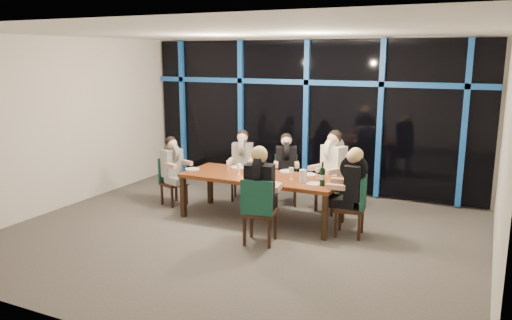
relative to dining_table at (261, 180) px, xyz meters
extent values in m
plane|color=#5B5550|center=(0.00, -0.80, -0.68)|extent=(7.00, 7.00, 0.00)
cube|color=silver|center=(0.00, 2.20, 0.82)|extent=(7.00, 0.04, 3.00)
cube|color=silver|center=(0.00, -3.80, 0.82)|extent=(7.00, 0.04, 3.00)
cube|color=silver|center=(-3.50, -0.80, 0.82)|extent=(0.04, 6.00, 3.00)
cube|color=silver|center=(3.50, -0.80, 0.82)|extent=(0.04, 6.00, 3.00)
cube|color=white|center=(0.00, -0.80, 2.32)|extent=(7.00, 6.00, 0.04)
cube|color=black|center=(0.00, 2.14, 0.82)|extent=(6.86, 0.04, 2.94)
cube|color=#154EAA|center=(-2.90, 2.09, 0.82)|extent=(0.10, 0.10, 2.94)
cube|color=#154EAA|center=(-1.45, 2.09, 0.82)|extent=(0.10, 0.10, 2.94)
cube|color=#154EAA|center=(0.00, 2.09, 0.82)|extent=(0.10, 0.10, 2.94)
cube|color=#154EAA|center=(1.45, 2.09, 0.82)|extent=(0.10, 0.10, 2.94)
cube|color=#154EAA|center=(2.90, 2.09, 0.82)|extent=(0.10, 0.10, 2.94)
cube|color=#154EAA|center=(0.00, 2.09, 1.48)|extent=(6.86, 0.10, 0.10)
cube|color=#FF2D14|center=(1.10, 2.45, 1.47)|extent=(0.60, 0.05, 0.35)
cube|color=brown|center=(0.00, 0.00, 0.04)|extent=(2.60, 1.00, 0.06)
cube|color=black|center=(-1.24, -0.44, -0.34)|extent=(0.08, 0.08, 0.69)
cube|color=black|center=(1.24, -0.44, -0.34)|extent=(0.08, 0.08, 0.69)
cube|color=black|center=(-1.24, 0.44, -0.34)|extent=(0.08, 0.08, 0.69)
cube|color=black|center=(1.24, 0.44, -0.34)|extent=(0.08, 0.08, 0.69)
cube|color=black|center=(-0.80, 0.89, -0.26)|extent=(0.53, 0.53, 0.06)
cube|color=#184E3C|center=(-0.86, 1.07, -0.01)|extent=(0.41, 0.18, 0.47)
cube|color=black|center=(-0.91, 0.68, -0.49)|extent=(0.05, 0.05, 0.39)
cube|color=black|center=(-0.59, 0.79, -0.49)|extent=(0.05, 0.05, 0.39)
cube|color=black|center=(-1.02, 0.99, -0.49)|extent=(0.05, 0.05, 0.39)
cube|color=black|center=(-0.70, 1.10, -0.49)|extent=(0.05, 0.05, 0.39)
cube|color=black|center=(0.04, 0.97, -0.27)|extent=(0.54, 0.54, 0.06)
cube|color=#184E3C|center=(-0.03, 1.14, -0.02)|extent=(0.40, 0.21, 0.46)
cube|color=black|center=(-0.04, 0.75, -0.49)|extent=(0.05, 0.05, 0.39)
cube|color=black|center=(0.26, 0.88, -0.49)|extent=(0.05, 0.05, 0.39)
cube|color=black|center=(-0.18, 1.06, -0.49)|extent=(0.05, 0.05, 0.39)
cube|color=black|center=(0.13, 1.19, -0.49)|extent=(0.05, 0.05, 0.39)
cube|color=black|center=(0.92, 0.89, -0.23)|extent=(0.60, 0.60, 0.06)
cube|color=#184E3C|center=(1.00, 1.08, 0.04)|extent=(0.43, 0.24, 0.50)
cube|color=black|center=(0.68, 0.81, -0.47)|extent=(0.05, 0.05, 0.42)
cube|color=black|center=(1.01, 0.65, -0.47)|extent=(0.05, 0.05, 0.42)
cube|color=black|center=(0.83, 1.14, -0.47)|extent=(0.05, 0.05, 0.42)
cube|color=black|center=(1.16, 0.98, -0.47)|extent=(0.05, 0.05, 0.42)
cube|color=black|center=(-1.79, 0.08, -0.28)|extent=(0.51, 0.51, 0.05)
cube|color=#184E3C|center=(-1.96, 0.14, -0.05)|extent=(0.17, 0.39, 0.44)
cube|color=black|center=(-1.69, -0.12, -0.50)|extent=(0.05, 0.05, 0.37)
cube|color=black|center=(-1.59, 0.18, -0.50)|extent=(0.05, 0.05, 0.37)
cube|color=black|center=(-1.99, -0.02, -0.50)|extent=(0.05, 0.05, 0.37)
cube|color=black|center=(-1.89, 0.28, -0.50)|extent=(0.05, 0.05, 0.37)
cube|color=black|center=(1.51, -0.10, -0.25)|extent=(0.47, 0.47, 0.06)
cube|color=#184E3C|center=(1.70, -0.08, 0.01)|extent=(0.09, 0.43, 0.48)
cube|color=black|center=(1.33, 0.06, -0.48)|extent=(0.04, 0.04, 0.40)
cube|color=black|center=(1.36, -0.29, -0.48)|extent=(0.04, 0.04, 0.40)
cube|color=black|center=(1.67, 0.09, -0.48)|extent=(0.04, 0.04, 0.40)
cube|color=black|center=(1.70, -0.25, -0.48)|extent=(0.04, 0.04, 0.40)
cube|color=black|center=(0.43, -0.95, -0.23)|extent=(0.53, 0.53, 0.06)
cube|color=#184E3C|center=(0.46, -1.15, 0.05)|extent=(0.46, 0.13, 0.51)
cube|color=black|center=(0.57, -0.74, -0.47)|extent=(0.05, 0.05, 0.43)
cube|color=black|center=(0.21, -0.80, -0.47)|extent=(0.05, 0.05, 0.43)
cube|color=black|center=(0.64, -1.10, -0.47)|extent=(0.05, 0.05, 0.43)
cube|color=black|center=(0.28, -1.16, -0.47)|extent=(0.05, 0.05, 0.43)
cube|color=black|center=(-0.77, 0.78, -0.17)|extent=(0.44, 0.48, 0.13)
cube|color=black|center=(-0.82, 0.93, 0.14)|extent=(0.42, 0.33, 0.52)
cylinder|color=black|center=(-0.82, 0.93, 0.34)|extent=(0.21, 0.40, 0.39)
sphere|color=tan|center=(-0.81, 0.91, 0.51)|extent=(0.20, 0.20, 0.20)
sphere|color=black|center=(-0.82, 0.94, 0.54)|extent=(0.21, 0.21, 0.21)
cube|color=tan|center=(-0.92, 0.65, 0.11)|extent=(0.16, 0.29, 0.07)
cube|color=tan|center=(-0.57, 0.77, 0.11)|extent=(0.16, 0.29, 0.07)
cube|color=black|center=(0.09, 0.87, -0.18)|extent=(0.46, 0.49, 0.13)
cube|color=black|center=(0.03, 1.00, 0.13)|extent=(0.43, 0.35, 0.51)
cylinder|color=black|center=(0.03, 1.00, 0.33)|extent=(0.24, 0.39, 0.39)
sphere|color=tan|center=(0.04, 0.99, 0.50)|extent=(0.19, 0.19, 0.19)
sphere|color=black|center=(0.02, 1.02, 0.52)|extent=(0.21, 0.21, 0.21)
cube|color=tan|center=(-0.05, 0.73, 0.10)|extent=(0.18, 0.28, 0.07)
cube|color=tan|center=(0.28, 0.87, 0.10)|extent=(0.18, 0.28, 0.07)
cube|color=white|center=(0.87, 0.78, -0.13)|extent=(0.51, 0.54, 0.14)
cube|color=white|center=(0.94, 0.93, 0.21)|extent=(0.47, 0.39, 0.56)
cylinder|color=white|center=(0.94, 0.93, 0.43)|extent=(0.27, 0.43, 0.42)
sphere|color=tan|center=(0.93, 0.91, 0.61)|extent=(0.21, 0.21, 0.21)
sphere|color=black|center=(0.94, 0.95, 0.64)|extent=(0.23, 0.23, 0.23)
cube|color=tan|center=(0.65, 0.80, 0.11)|extent=(0.20, 0.31, 0.08)
cube|color=tan|center=(1.02, 0.63, 0.11)|extent=(0.20, 0.31, 0.08)
cube|color=black|center=(-1.69, 0.05, -0.20)|extent=(0.46, 0.42, 0.12)
cube|color=black|center=(-1.82, 0.09, 0.09)|extent=(0.32, 0.40, 0.49)
cylinder|color=black|center=(-1.82, 0.09, 0.29)|extent=(0.38, 0.21, 0.37)
sphere|color=tan|center=(-1.81, 0.09, 0.45)|extent=(0.19, 0.19, 0.19)
sphere|color=black|center=(-1.84, 0.10, 0.47)|extent=(0.20, 0.20, 0.20)
cube|color=tan|center=(-1.68, -0.14, 0.10)|extent=(0.27, 0.15, 0.07)
cube|color=tan|center=(-1.57, 0.19, 0.10)|extent=(0.27, 0.15, 0.07)
cube|color=black|center=(1.40, -0.11, -0.16)|extent=(0.43, 0.38, 0.13)
cube|color=black|center=(1.55, -0.09, 0.16)|extent=(0.27, 0.40, 0.53)
cylinder|color=black|center=(1.55, -0.09, 0.37)|extent=(0.41, 0.14, 0.40)
sphere|color=tan|center=(1.53, -0.10, 0.54)|extent=(0.20, 0.20, 0.20)
sphere|color=tan|center=(1.57, -0.09, 0.57)|extent=(0.22, 0.22, 0.22)
cube|color=tan|center=(1.30, 0.07, 0.11)|extent=(0.29, 0.11, 0.08)
cube|color=tan|center=(1.34, -0.31, 0.11)|extent=(0.29, 0.11, 0.08)
cube|color=black|center=(0.40, -0.83, -0.12)|extent=(0.44, 0.48, 0.14)
cube|color=black|center=(0.43, -0.99, 0.21)|extent=(0.44, 0.31, 0.57)
cylinder|color=black|center=(0.43, -0.99, 0.43)|extent=(0.18, 0.44, 0.43)
sphere|color=tan|center=(0.43, -0.97, 0.62)|extent=(0.21, 0.21, 0.21)
sphere|color=tan|center=(0.44, -1.01, 0.65)|extent=(0.23, 0.23, 0.23)
cube|color=tan|center=(0.59, -0.71, 0.11)|extent=(0.13, 0.31, 0.08)
cube|color=tan|center=(0.19, -0.79, 0.11)|extent=(0.13, 0.31, 0.08)
cylinder|color=white|center=(-0.62, 0.36, 0.08)|extent=(0.24, 0.24, 0.01)
cylinder|color=white|center=(0.27, 0.46, 0.08)|extent=(0.24, 0.24, 0.01)
cylinder|color=white|center=(0.68, 0.39, 0.08)|extent=(0.24, 0.24, 0.01)
cylinder|color=white|center=(-1.26, -0.11, 0.08)|extent=(0.24, 0.24, 0.01)
cylinder|color=white|center=(0.96, -0.15, 0.08)|extent=(0.24, 0.24, 0.01)
cylinder|color=white|center=(0.33, -0.40, 0.08)|extent=(0.24, 0.24, 0.01)
cylinder|color=black|center=(1.09, -0.17, 0.20)|extent=(0.08, 0.08, 0.26)
cylinder|color=black|center=(1.09, -0.17, 0.38)|extent=(0.03, 0.03, 0.10)
cylinder|color=silver|center=(1.09, -0.17, 0.20)|extent=(0.08, 0.08, 0.07)
cylinder|color=silver|center=(0.76, -0.12, 0.17)|extent=(0.11, 0.11, 0.20)
cylinder|color=silver|center=(0.82, -0.12, 0.19)|extent=(0.02, 0.02, 0.14)
cylinder|color=#FEAC4C|center=(-0.15, -0.25, 0.08)|extent=(0.05, 0.05, 0.03)
cylinder|color=white|center=(-0.36, -0.09, 0.07)|extent=(0.07, 0.07, 0.01)
cylinder|color=white|center=(-0.36, -0.09, 0.13)|extent=(0.01, 0.01, 0.11)
cylinder|color=white|center=(-0.36, -0.09, 0.22)|extent=(0.07, 0.07, 0.07)
cylinder|color=silver|center=(0.13, 0.07, 0.07)|extent=(0.06, 0.06, 0.01)
cylinder|color=silver|center=(0.13, 0.07, 0.12)|extent=(0.01, 0.01, 0.10)
cylinder|color=silver|center=(0.13, 0.07, 0.21)|extent=(0.07, 0.07, 0.07)
cylinder|color=silver|center=(0.53, 0.00, 0.07)|extent=(0.07, 0.07, 0.01)
cylinder|color=silver|center=(0.53, 0.00, 0.13)|extent=(0.01, 0.01, 0.11)
cylinder|color=silver|center=(0.53, 0.00, 0.22)|extent=(0.07, 0.07, 0.07)
cylinder|color=silver|center=(-0.69, 0.13, 0.07)|extent=(0.06, 0.06, 0.01)
cylinder|color=silver|center=(-0.69, 0.13, 0.12)|extent=(0.01, 0.01, 0.09)
cylinder|color=silver|center=(-0.69, 0.13, 0.20)|extent=(0.06, 0.06, 0.06)
cylinder|color=silver|center=(0.88, 0.24, 0.07)|extent=(0.06, 0.06, 0.01)
cylinder|color=silver|center=(0.88, 0.24, 0.12)|extent=(0.01, 0.01, 0.10)
cylinder|color=silver|center=(0.88, 0.24, 0.20)|extent=(0.06, 0.06, 0.07)
camera|label=1|loc=(3.35, -7.17, 2.01)|focal=35.00mm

